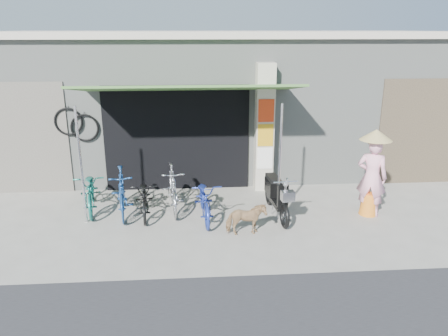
{
  "coord_description": "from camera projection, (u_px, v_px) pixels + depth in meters",
  "views": [
    {
      "loc": [
        -0.81,
        -7.49,
        3.72
      ],
      "look_at": [
        -0.2,
        1.0,
        1.0
      ],
      "focal_mm": 35.0,
      "sensor_mm": 36.0,
      "label": 1
    }
  ],
  "objects": [
    {
      "name": "awning",
      "position": [
        188.0,
        90.0,
        9.02
      ],
      "size": [
        4.6,
        1.88,
        2.72
      ],
      "color": "#3C672E",
      "rests_on": "ground"
    },
    {
      "name": "street_dog",
      "position": [
        246.0,
        219.0,
        8.17
      ],
      "size": [
        0.77,
        0.41,
        0.63
      ],
      "primitive_type": "imported",
      "rotation": [
        0.0,
        0.0,
        1.67
      ],
      "color": "tan",
      "rests_on": "ground"
    },
    {
      "name": "moped",
      "position": [
        276.0,
        195.0,
        9.02
      ],
      "size": [
        0.48,
        1.7,
        0.96
      ],
      "rotation": [
        0.0,
        0.0,
        0.08
      ],
      "color": "black",
      "rests_on": "ground"
    },
    {
      "name": "shop_pillar",
      "position": [
        264.0,
        128.0,
        10.23
      ],
      "size": [
        0.42,
        0.44,
        3.0
      ],
      "color": "beige",
      "rests_on": "ground"
    },
    {
      "name": "bike_silver",
      "position": [
        173.0,
        188.0,
        9.26
      ],
      "size": [
        0.63,
        1.67,
        0.98
      ],
      "primitive_type": "imported",
      "rotation": [
        0.0,
        0.0,
        0.1
      ],
      "color": "#AFAEB3",
      "rests_on": "ground"
    },
    {
      "name": "neighbour_left",
      "position": [
        11.0,
        139.0,
        10.02
      ],
      "size": [
        2.6,
        0.06,
        2.6
      ],
      "primitive_type": "cube",
      "color": "#6B665B",
      "rests_on": "ground"
    },
    {
      "name": "bike_black",
      "position": [
        145.0,
        197.0,
        9.03
      ],
      "size": [
        0.67,
        1.54,
        0.79
      ],
      "primitive_type": "imported",
      "rotation": [
        0.0,
        0.0,
        0.1
      ],
      "color": "black",
      "rests_on": "ground"
    },
    {
      "name": "bike_blue",
      "position": [
        122.0,
        192.0,
        9.05
      ],
      "size": [
        0.69,
        1.67,
        0.97
      ],
      "primitive_type": "imported",
      "rotation": [
        0.0,
        0.0,
        0.15
      ],
      "color": "navy",
      "rests_on": "ground"
    },
    {
      "name": "bike_teal",
      "position": [
        91.0,
        191.0,
        9.27
      ],
      "size": [
        0.88,
        1.75,
        0.88
      ],
      "primitive_type": "imported",
      "rotation": [
        0.0,
        0.0,
        0.19
      ],
      "color": "#156255",
      "rests_on": "ground"
    },
    {
      "name": "neighbour_right",
      "position": [
        430.0,
        132.0,
        10.71
      ],
      "size": [
        2.6,
        0.06,
        2.6
      ],
      "primitive_type": "cube",
      "color": "brown",
      "rests_on": "ground"
    },
    {
      "name": "nun",
      "position": [
        372.0,
        174.0,
        8.91
      ],
      "size": [
        0.72,
        0.64,
        1.82
      ],
      "rotation": [
        0.0,
        0.0,
        2.62
      ],
      "color": "#F1A3B9",
      "rests_on": "ground"
    },
    {
      "name": "bicycle_shop",
      "position": [
        221.0,
        97.0,
        12.58
      ],
      "size": [
        12.3,
        5.3,
        3.66
      ],
      "color": "gray",
      "rests_on": "ground"
    },
    {
      "name": "ground",
      "position": [
        238.0,
        234.0,
        8.3
      ],
      "size": [
        80.0,
        80.0,
        0.0
      ],
      "primitive_type": "plane",
      "color": "gray",
      "rests_on": "ground"
    },
    {
      "name": "bike_navy",
      "position": [
        205.0,
        199.0,
        8.85
      ],
      "size": [
        0.68,
        1.66,
        0.85
      ],
      "primitive_type": "imported",
      "rotation": [
        0.0,
        0.0,
        0.07
      ],
      "color": "navy",
      "rests_on": "ground"
    }
  ]
}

